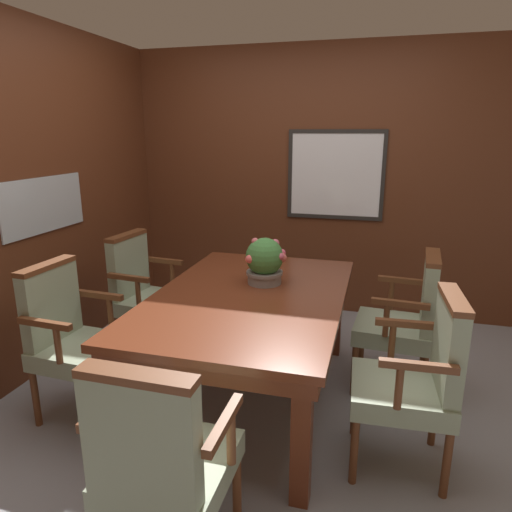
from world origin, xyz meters
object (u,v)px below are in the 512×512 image
dining_table (250,307)px  potted_plant (265,261)px  chair_left_near (72,335)px  chair_head_near (162,460)px  chair_right_far (406,317)px  chair_right_near (417,376)px  chair_left_far (144,290)px

dining_table → potted_plant: 0.33m
chair_left_near → potted_plant: potted_plant is taller
chair_left_near → potted_plant: bearing=-55.0°
dining_table → chair_head_near: (0.02, -1.26, -0.12)m
dining_table → chair_left_near: 1.08m
chair_right_far → chair_left_near: size_ratio=1.00×
chair_right_near → chair_left_near: bearing=-91.5°
dining_table → chair_head_near: 1.27m
chair_right_near → potted_plant: potted_plant is taller
potted_plant → chair_left_near: bearing=-148.0°
dining_table → potted_plant: potted_plant is taller
chair_left_far → chair_left_near: 0.83m
chair_right_far → chair_left_near: 2.10m
chair_right_far → chair_right_near: same height
chair_right_far → chair_left_near: bearing=-63.1°
chair_left_far → chair_left_near: bearing=-176.5°
chair_right_far → potted_plant: potted_plant is taller
chair_left_far → potted_plant: (1.00, -0.19, 0.36)m
chair_head_near → chair_right_near: (0.95, 0.88, 0.00)m
chair_right_far → potted_plant: (-0.91, -0.16, 0.36)m
dining_table → chair_head_near: chair_head_near is taller
chair_left_near → potted_plant: (1.03, 0.64, 0.36)m
chair_left_far → chair_right_far: bearing=-85.4°
chair_right_near → potted_plant: bearing=-125.4°
chair_right_far → dining_table: bearing=-63.9°
chair_right_far → chair_head_near: size_ratio=1.00×
dining_table → chair_right_far: (0.95, 0.38, -0.12)m
chair_left_near → potted_plant: size_ratio=3.13×
potted_plant → chair_right_near: bearing=-32.6°
chair_right_near → chair_left_near: 1.97m
chair_right_far → potted_plant: 0.99m
chair_left_far → chair_head_near: size_ratio=1.00×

